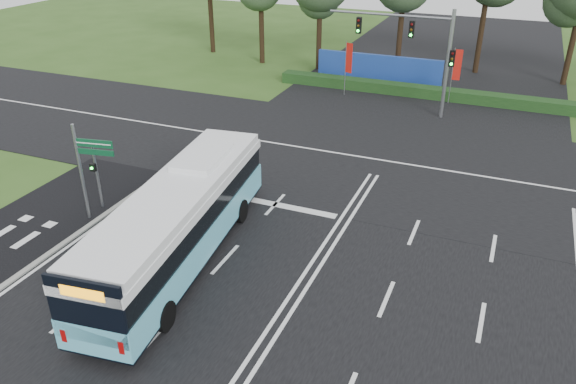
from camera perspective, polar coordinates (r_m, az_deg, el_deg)
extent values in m
plane|color=#31511B|center=(21.70, 1.39, -8.82)|extent=(120.00, 120.00, 0.00)
cube|color=black|center=(21.69, 1.39, -8.78)|extent=(20.00, 120.00, 0.04)
cube|color=black|center=(31.74, 9.30, 3.21)|extent=(120.00, 14.00, 0.05)
cube|color=gray|center=(24.66, -23.98, -6.44)|extent=(0.25, 18.00, 0.12)
cube|color=#5EBFDB|center=(22.55, -10.79, -4.45)|extent=(4.08, 12.63, 1.14)
cube|color=black|center=(22.82, -10.68, -5.56)|extent=(4.05, 12.57, 0.31)
cube|color=black|center=(22.03, -11.02, -2.16)|extent=(3.96, 12.44, 0.98)
cube|color=white|center=(21.73, -11.17, -0.74)|extent=(4.08, 12.63, 0.36)
cube|color=white|center=(21.57, -11.25, 0.11)|extent=(3.97, 12.13, 0.36)
cube|color=white|center=(23.54, -8.61, 3.55)|extent=(2.02, 3.28, 0.26)
cube|color=black|center=(17.69, -19.74, -11.42)|extent=(2.50, 0.43, 2.28)
cube|color=orange|center=(17.24, -20.19, -9.60)|extent=(1.44, 0.24, 0.36)
cylinder|color=black|center=(26.03, -9.82, -1.22)|extent=(0.42, 1.10, 1.08)
cylinder|color=black|center=(25.16, -4.79, -1.94)|extent=(0.42, 1.10, 1.08)
cylinder|color=black|center=(20.67, -18.46, -10.72)|extent=(0.42, 1.10, 1.08)
cylinder|color=black|center=(19.57, -12.35, -12.22)|extent=(0.42, 1.10, 1.08)
cylinder|color=gray|center=(27.22, -18.77, 1.42)|extent=(0.13, 0.13, 3.14)
cube|color=black|center=(26.87, -19.20, 2.38)|extent=(0.26, 0.18, 0.36)
sphere|color=#19F233|center=(26.80, -19.33, 2.30)|extent=(0.13, 0.13, 0.13)
cylinder|color=gray|center=(26.14, -20.25, 1.80)|extent=(0.14, 0.14, 4.55)
cube|color=#0C4325|center=(25.14, -19.13, 4.68)|extent=(1.69, 0.37, 0.34)
cube|color=#0C4325|center=(25.29, -18.99, 3.85)|extent=(1.69, 0.37, 0.25)
cube|color=white|center=(25.12, -19.18, 4.66)|extent=(1.57, 0.30, 0.05)
cylinder|color=gray|center=(42.16, 5.85, 12.33)|extent=(0.06, 0.06, 4.00)
cube|color=red|center=(41.78, 6.23, 13.37)|extent=(0.51, 0.23, 2.13)
cylinder|color=gray|center=(41.71, 16.28, 11.21)|extent=(0.06, 0.06, 3.97)
cube|color=red|center=(41.48, 16.84, 12.25)|extent=(0.53, 0.05, 2.11)
cylinder|color=gray|center=(38.27, 15.88, 12.24)|extent=(0.24, 0.24, 7.00)
cylinder|color=gray|center=(38.33, 10.29, 17.29)|extent=(8.00, 0.16, 0.16)
cube|color=black|center=(38.18, 12.46, 15.84)|extent=(0.32, 0.28, 1.05)
cube|color=black|center=(38.95, 7.21, 16.46)|extent=(0.32, 0.28, 1.05)
cube|color=black|center=(38.13, 16.35, 12.90)|extent=(0.32, 0.28, 1.05)
cube|color=#123313|center=(43.17, 13.49, 9.87)|extent=(22.00, 1.20, 0.80)
cube|color=#1B3C94|center=(46.08, 9.18, 12.26)|extent=(10.00, 0.30, 2.20)
cylinder|color=black|center=(55.48, -7.88, 18.08)|extent=(0.44, 0.44, 8.26)
cylinder|color=black|center=(51.07, -2.72, 17.09)|extent=(0.44, 0.44, 7.53)
cylinder|color=black|center=(49.06, 3.19, 16.28)|extent=(0.44, 0.44, 6.89)
cylinder|color=black|center=(48.15, 11.41, 16.59)|extent=(0.44, 0.44, 8.52)
cylinder|color=black|center=(50.16, 19.21, 16.28)|extent=(0.44, 0.44, 8.87)
cylinder|color=black|center=(49.34, 26.99, 13.73)|extent=(0.44, 0.44, 7.22)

